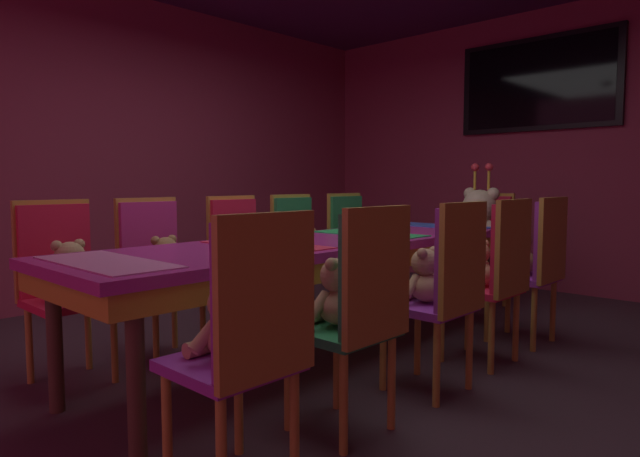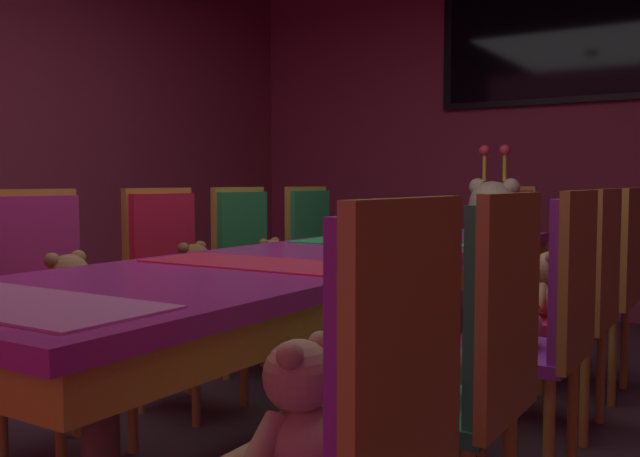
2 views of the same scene
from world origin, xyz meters
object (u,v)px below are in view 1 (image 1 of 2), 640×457
(banquet_table, at_px, (322,253))
(wall_tv, at_px, (537,84))
(teddy_left_2, at_px, (252,255))
(teddy_right_4, at_px, (519,254))
(teddy_left_3, at_px, (311,248))
(chair_left_1, at_px, (154,260))
(chair_right_3, at_px, (500,266))
(chair_left_2, at_px, (239,251))
(chair_right_0, at_px, (252,327))
(king_teddy_bear, at_px, (478,226))
(teddy_left_1, at_px, (166,264))
(chair_right_4, at_px, (540,256))
(teddy_right_1, at_px, (336,296))
(chair_left_0, at_px, (60,271))
(chair_right_2, at_px, (449,279))
(throne_chair, at_px, (487,237))
(teddy_left_0, at_px, (71,274))
(teddy_right_0, at_px, (226,326))
(chair_right_1, at_px, (363,299))
(teddy_left_4, at_px, (364,240))
(teddy_right_3, at_px, (477,266))
(chair_left_3, at_px, (298,244))
(teddy_right_2, at_px, (424,279))

(banquet_table, height_order, wall_tv, wall_tv)
(teddy_left_2, relative_size, teddy_right_4, 0.92)
(teddy_left_3, relative_size, teddy_right_4, 0.84)
(chair_left_1, xyz_separation_m, chair_right_3, (1.66, 1.27, 0.00))
(chair_left_2, distance_m, chair_right_0, 2.10)
(chair_right_3, bearing_deg, king_teddy_bear, -57.97)
(teddy_left_1, relative_size, chair_left_2, 0.32)
(chair_right_4, distance_m, wall_tv, 2.53)
(teddy_left_3, relative_size, teddy_right_1, 0.87)
(chair_left_1, xyz_separation_m, wall_tv, (0.83, 3.75, 1.45))
(chair_left_0, height_order, teddy_left_1, chair_left_0)
(teddy_right_1, distance_m, chair_right_2, 0.68)
(teddy_right_4, distance_m, throne_chair, 1.15)
(teddy_left_0, relative_size, teddy_right_1, 1.05)
(teddy_right_0, height_order, chair_right_2, chair_right_2)
(chair_right_1, height_order, throne_chair, same)
(chair_left_0, distance_m, chair_right_3, 2.48)
(banquet_table, xyz_separation_m, chair_left_1, (-0.83, -0.65, -0.06))
(chair_right_3, bearing_deg, wall_tv, -71.41)
(chair_left_1, distance_m, chair_right_3, 2.10)
(teddy_left_4, height_order, teddy_right_3, teddy_left_4)
(teddy_left_4, bearing_deg, chair_right_1, -51.19)
(chair_right_0, distance_m, chair_right_2, 1.27)
(chair_left_1, relative_size, teddy_left_4, 3.07)
(chair_left_1, xyz_separation_m, chair_right_1, (1.67, 0.00, 0.00))
(teddy_left_2, height_order, chair_right_4, chair_right_4)
(chair_left_1, xyz_separation_m, teddy_left_1, (0.14, -0.00, -0.01))
(chair_left_1, relative_size, throne_chair, 1.00)
(banquet_table, relative_size, teddy_left_0, 9.37)
(chair_left_3, height_order, king_teddy_bear, king_teddy_bear)
(chair_left_3, height_order, chair_right_2, same)
(teddy_left_2, bearing_deg, banquet_table, -1.14)
(banquet_table, relative_size, chair_left_2, 3.21)
(chair_left_0, bearing_deg, chair_left_2, 89.59)
(teddy_right_0, relative_size, chair_right_4, 0.29)
(teddy_right_1, xyz_separation_m, teddy_right_4, (-0.00, 1.86, 0.01))
(chair_right_1, xyz_separation_m, throne_chair, (-0.84, 2.77, 0.00))
(teddy_left_0, height_order, teddy_left_4, teddy_left_0)
(chair_right_1, bearing_deg, chair_right_2, -91.37)
(chair_left_0, height_order, chair_left_2, same)
(chair_left_0, distance_m, wall_tv, 4.63)
(teddy_right_4, height_order, wall_tv, wall_tv)
(teddy_left_3, bearing_deg, chair_left_1, -95.80)
(teddy_right_4, bearing_deg, teddy_left_3, 23.07)
(banquet_table, height_order, teddy_left_1, teddy_left_1)
(teddy_left_3, bearing_deg, chair_right_1, -39.37)
(chair_right_3, xyz_separation_m, king_teddy_bear, (-0.83, 1.33, 0.11))
(teddy_left_3, xyz_separation_m, chair_right_0, (1.55, -1.87, 0.02))
(teddy_left_0, height_order, teddy_right_2, teddy_left_0)
(chair_right_0, height_order, teddy_right_1, chair_right_0)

